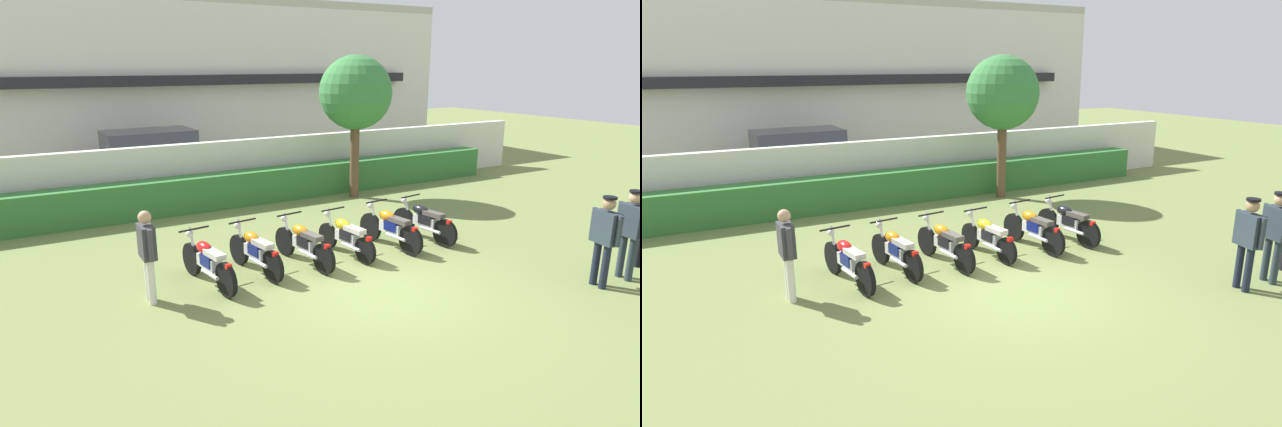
# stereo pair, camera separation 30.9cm
# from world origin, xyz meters

# --- Properties ---
(ground) EXTENTS (60.00, 60.00, 0.00)m
(ground) POSITION_xyz_m (0.00, 0.00, 0.00)
(ground) COLOR olive
(building) EXTENTS (24.06, 6.50, 6.34)m
(building) POSITION_xyz_m (0.00, 15.71, 3.17)
(building) COLOR silver
(building) RESTS_ON ground
(compound_wall) EXTENTS (22.85, 0.30, 1.76)m
(compound_wall) POSITION_xyz_m (0.00, 7.63, 0.88)
(compound_wall) COLOR silver
(compound_wall) RESTS_ON ground
(hedge_row) EXTENTS (18.28, 0.70, 0.95)m
(hedge_row) POSITION_xyz_m (0.00, 6.93, 0.48)
(hedge_row) COLOR #337033
(hedge_row) RESTS_ON ground
(parked_car) EXTENTS (4.54, 2.15, 1.89)m
(parked_car) POSITION_xyz_m (-1.41, 10.18, 0.94)
(parked_car) COLOR #9EA3A8
(parked_car) RESTS_ON ground
(tree_near_inspector) EXTENTS (2.13, 2.13, 4.17)m
(tree_near_inspector) POSITION_xyz_m (3.50, 6.08, 3.07)
(tree_near_inspector) COLOR brown
(tree_near_inspector) RESTS_ON ground
(motorcycle_in_row_0) EXTENTS (0.60, 1.96, 0.97)m
(motorcycle_in_row_0) POSITION_xyz_m (-2.56, 1.72, 0.46)
(motorcycle_in_row_0) COLOR black
(motorcycle_in_row_0) RESTS_ON ground
(motorcycle_in_row_1) EXTENTS (0.60, 1.84, 0.97)m
(motorcycle_in_row_1) POSITION_xyz_m (-1.58, 1.84, 0.45)
(motorcycle_in_row_1) COLOR black
(motorcycle_in_row_1) RESTS_ON ground
(motorcycle_in_row_2) EXTENTS (0.60, 1.95, 0.96)m
(motorcycle_in_row_2) POSITION_xyz_m (-0.55, 1.79, 0.45)
(motorcycle_in_row_2) COLOR black
(motorcycle_in_row_2) RESTS_ON ground
(motorcycle_in_row_3) EXTENTS (0.60, 1.81, 0.94)m
(motorcycle_in_row_3) POSITION_xyz_m (0.47, 1.79, 0.44)
(motorcycle_in_row_3) COLOR black
(motorcycle_in_row_3) RESTS_ON ground
(motorcycle_in_row_4) EXTENTS (0.60, 1.91, 0.98)m
(motorcycle_in_row_4) POSITION_xyz_m (1.59, 1.76, 0.46)
(motorcycle_in_row_4) COLOR black
(motorcycle_in_row_4) RESTS_ON ground
(motorcycle_in_row_5) EXTENTS (0.60, 1.86, 0.97)m
(motorcycle_in_row_5) POSITION_xyz_m (2.57, 1.78, 0.46)
(motorcycle_in_row_5) COLOR black
(motorcycle_in_row_5) RESTS_ON ground
(inspector_person) EXTENTS (0.22, 0.66, 1.61)m
(inspector_person) POSITION_xyz_m (-3.65, 1.52, 0.95)
(inspector_person) COLOR silver
(inspector_person) RESTS_ON ground
(officer_0) EXTENTS (0.32, 0.66, 1.69)m
(officer_0) POSITION_xyz_m (3.57, -1.88, 1.00)
(officer_0) COLOR black
(officer_0) RESTS_ON ground
(officer_1) EXTENTS (0.33, 0.66, 1.71)m
(officer_1) POSITION_xyz_m (4.33, -1.89, 1.02)
(officer_1) COLOR #28333D
(officer_1) RESTS_ON ground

